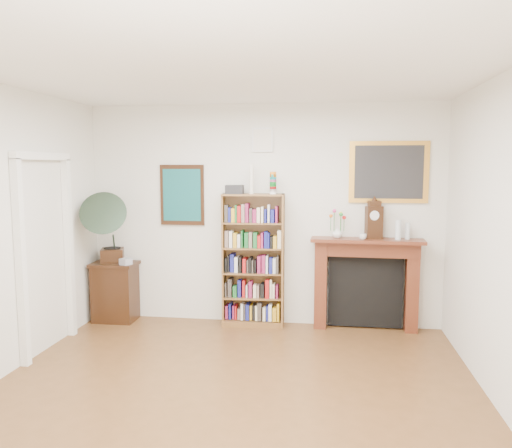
{
  "coord_description": "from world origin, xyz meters",
  "views": [
    {
      "loc": [
        0.82,
        -3.78,
        2.03
      ],
      "look_at": [
        0.05,
        1.6,
        1.39
      ],
      "focal_mm": 35.0,
      "sensor_mm": 36.0,
      "label": 1
    }
  ],
  "objects_px": {
    "cd_stack": "(126,262)",
    "side_cabinet": "(115,292)",
    "mantel_clock": "(374,220)",
    "flower_vase": "(337,233)",
    "bookshelf": "(253,253)",
    "bottle_left": "(398,230)",
    "gramophone": "(106,223)",
    "teacup": "(363,237)",
    "fireplace": "(366,276)",
    "bottle_right": "(407,231)"
  },
  "relations": [
    {
      "from": "side_cabinet",
      "to": "flower_vase",
      "type": "xyz_separation_m",
      "value": [
        2.86,
        0.09,
        0.82
      ]
    },
    {
      "from": "side_cabinet",
      "to": "cd_stack",
      "type": "height_order",
      "value": "cd_stack"
    },
    {
      "from": "bottle_left",
      "to": "bookshelf",
      "type": "bearing_deg",
      "value": 179.07
    },
    {
      "from": "bookshelf",
      "to": "cd_stack",
      "type": "height_order",
      "value": "bookshelf"
    },
    {
      "from": "side_cabinet",
      "to": "fireplace",
      "type": "xyz_separation_m",
      "value": [
        3.22,
        0.13,
        0.29
      ]
    },
    {
      "from": "gramophone",
      "to": "teacup",
      "type": "distance_m",
      "value": 3.22
    },
    {
      "from": "gramophone",
      "to": "cd_stack",
      "type": "bearing_deg",
      "value": -22.89
    },
    {
      "from": "gramophone",
      "to": "flower_vase",
      "type": "distance_m",
      "value": 2.92
    },
    {
      "from": "cd_stack",
      "to": "bottle_left",
      "type": "relative_size",
      "value": 0.5
    },
    {
      "from": "gramophone",
      "to": "bottle_right",
      "type": "bearing_deg",
      "value": -16.26
    },
    {
      "from": "flower_vase",
      "to": "bottle_right",
      "type": "distance_m",
      "value": 0.84
    },
    {
      "from": "bookshelf",
      "to": "cd_stack",
      "type": "distance_m",
      "value": 1.63
    },
    {
      "from": "fireplace",
      "to": "bookshelf",
      "type": "bearing_deg",
      "value": -175.74
    },
    {
      "from": "bookshelf",
      "to": "mantel_clock",
      "type": "xyz_separation_m",
      "value": [
        1.48,
        0.04,
        0.43
      ]
    },
    {
      "from": "teacup",
      "to": "bottle_right",
      "type": "bearing_deg",
      "value": 10.18
    },
    {
      "from": "gramophone",
      "to": "mantel_clock",
      "type": "bearing_deg",
      "value": -15.83
    },
    {
      "from": "bookshelf",
      "to": "fireplace",
      "type": "bearing_deg",
      "value": -1.66
    },
    {
      "from": "bookshelf",
      "to": "fireplace",
      "type": "xyz_separation_m",
      "value": [
        1.41,
        0.06,
        -0.26
      ]
    },
    {
      "from": "gramophone",
      "to": "flower_vase",
      "type": "height_order",
      "value": "gramophone"
    },
    {
      "from": "cd_stack",
      "to": "side_cabinet",
      "type": "bearing_deg",
      "value": 151.33
    },
    {
      "from": "side_cabinet",
      "to": "mantel_clock",
      "type": "distance_m",
      "value": 3.44
    },
    {
      "from": "side_cabinet",
      "to": "fireplace",
      "type": "relative_size",
      "value": 0.57
    },
    {
      "from": "bookshelf",
      "to": "bottle_left",
      "type": "relative_size",
      "value": 8.06
    },
    {
      "from": "fireplace",
      "to": "flower_vase",
      "type": "xyz_separation_m",
      "value": [
        -0.36,
        -0.03,
        0.54
      ]
    },
    {
      "from": "side_cabinet",
      "to": "teacup",
      "type": "bearing_deg",
      "value": -0.67
    },
    {
      "from": "cd_stack",
      "to": "flower_vase",
      "type": "distance_m",
      "value": 2.69
    },
    {
      "from": "side_cabinet",
      "to": "bottle_left",
      "type": "bearing_deg",
      "value": -0.15
    },
    {
      "from": "mantel_clock",
      "to": "flower_vase",
      "type": "relative_size",
      "value": 3.43
    },
    {
      "from": "bottle_right",
      "to": "mantel_clock",
      "type": "bearing_deg",
      "value": 179.43
    },
    {
      "from": "mantel_clock",
      "to": "bottle_right",
      "type": "distance_m",
      "value": 0.42
    },
    {
      "from": "cd_stack",
      "to": "bottle_left",
      "type": "height_order",
      "value": "bottle_left"
    },
    {
      "from": "bottle_left",
      "to": "bottle_right",
      "type": "relative_size",
      "value": 1.2
    },
    {
      "from": "gramophone",
      "to": "fireplace",
      "type": "bearing_deg",
      "value": -15.39
    },
    {
      "from": "fireplace",
      "to": "teacup",
      "type": "distance_m",
      "value": 0.52
    },
    {
      "from": "fireplace",
      "to": "cd_stack",
      "type": "height_order",
      "value": "fireplace"
    },
    {
      "from": "bookshelf",
      "to": "gramophone",
      "type": "distance_m",
      "value": 1.91
    },
    {
      "from": "cd_stack",
      "to": "bottle_left",
      "type": "bearing_deg",
      "value": 2.55
    },
    {
      "from": "cd_stack",
      "to": "flower_vase",
      "type": "relative_size",
      "value": 0.9
    },
    {
      "from": "fireplace",
      "to": "mantel_clock",
      "type": "distance_m",
      "value": 0.7
    },
    {
      "from": "gramophone",
      "to": "bottle_right",
      "type": "height_order",
      "value": "gramophone"
    },
    {
      "from": "mantel_clock",
      "to": "bottle_left",
      "type": "bearing_deg",
      "value": -29.86
    },
    {
      "from": "cd_stack",
      "to": "bottle_left",
      "type": "distance_m",
      "value": 3.41
    },
    {
      "from": "fireplace",
      "to": "bottle_left",
      "type": "relative_size",
      "value": 5.69
    },
    {
      "from": "gramophone",
      "to": "mantel_clock",
      "type": "distance_m",
      "value": 3.36
    },
    {
      "from": "cd_stack",
      "to": "flower_vase",
      "type": "height_order",
      "value": "flower_vase"
    },
    {
      "from": "bookshelf",
      "to": "mantel_clock",
      "type": "relative_size",
      "value": 4.21
    },
    {
      "from": "teacup",
      "to": "bottle_right",
      "type": "height_order",
      "value": "bottle_right"
    },
    {
      "from": "mantel_clock",
      "to": "bottle_left",
      "type": "distance_m",
      "value": 0.31
    },
    {
      "from": "fireplace",
      "to": "bottle_right",
      "type": "bearing_deg",
      "value": -1.09
    },
    {
      "from": "side_cabinet",
      "to": "bottle_left",
      "type": "height_order",
      "value": "bottle_left"
    }
  ]
}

